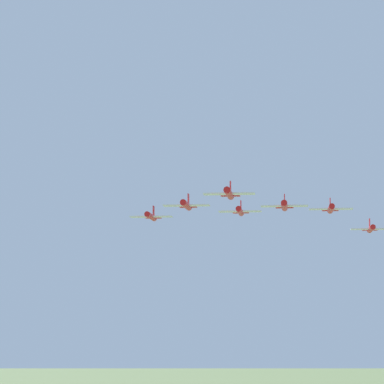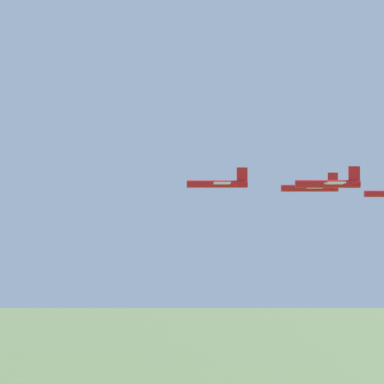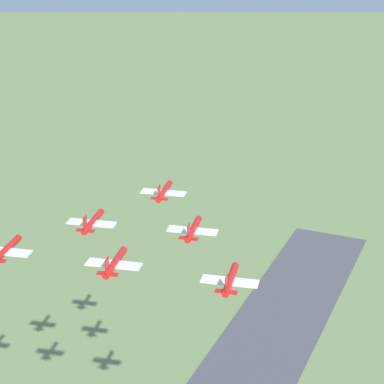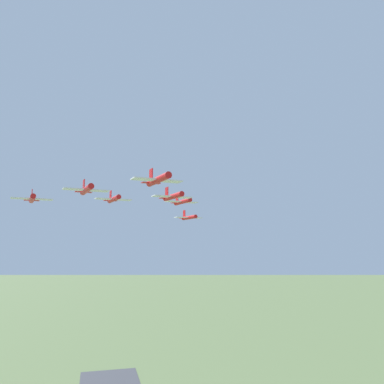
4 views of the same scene
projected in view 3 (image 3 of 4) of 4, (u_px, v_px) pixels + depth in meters
name	position (u px, v px, depth m)	size (l,w,h in m)	color
jet_0	(164.00, 192.00, 162.82)	(10.52, 10.22, 3.54)	red
jet_1	(92.00, 222.00, 149.20)	(10.52, 10.22, 3.54)	red
jet_2	(193.00, 230.00, 144.99)	(10.52, 10.22, 3.54)	red
jet_3	(5.00, 250.00, 134.95)	(10.52, 10.22, 3.54)	red
jet_4	(114.00, 263.00, 131.00)	(10.52, 10.22, 3.54)	red
jet_5	(230.00, 280.00, 127.30)	(10.52, 10.22, 3.54)	red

